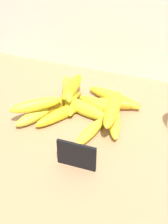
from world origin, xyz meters
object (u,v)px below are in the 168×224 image
(banana_1, at_px, (71,97))
(banana_3, at_px, (114,117))
(chalkboard_sign, at_px, (77,156))
(banana_8, at_px, (84,108))
(banana_5, at_px, (62,113))
(banana_2, at_px, (36,115))
(banana_9, at_px, (113,97))
(banana_12, at_px, (113,109))
(banana_6, at_px, (115,104))
(banana_0, at_px, (90,132))
(banana_13, at_px, (72,87))
(banana_11, at_px, (36,105))
(banana_7, at_px, (61,104))
(banana_10, at_px, (68,88))
(banana_4, at_px, (99,105))

(banana_1, bearing_deg, banana_3, -19.55)
(chalkboard_sign, distance_m, banana_8, 0.23)
(banana_1, height_order, banana_5, banana_1)
(banana_2, xyz_separation_m, banana_9, (0.21, 0.17, 0.00))
(banana_1, bearing_deg, banana_12, -23.15)
(banana_5, xyz_separation_m, banana_12, (0.16, 0.02, 0.04))
(banana_6, relative_size, banana_12, 0.90)
(banana_0, xyz_separation_m, banana_13, (-0.11, 0.15, 0.05))
(chalkboard_sign, xyz_separation_m, banana_1, (-0.12, 0.28, -0.02))
(banana_9, bearing_deg, banana_12, -76.62)
(banana_9, distance_m, banana_11, 0.27)
(chalkboard_sign, bearing_deg, banana_9, 87.16)
(banana_1, bearing_deg, banana_7, -113.29)
(banana_0, height_order, banana_13, banana_13)
(chalkboard_sign, distance_m, banana_10, 0.30)
(banana_4, relative_size, banana_12, 0.83)
(chalkboard_sign, distance_m, banana_0, 0.13)
(banana_12, bearing_deg, banana_9, 103.38)
(chalkboard_sign, distance_m, banana_9, 0.32)
(banana_0, bearing_deg, banana_5, 153.42)
(banana_5, bearing_deg, banana_6, 35.50)
(chalkboard_sign, relative_size, banana_13, 0.73)
(banana_4, bearing_deg, banana_2, -146.37)
(banana_3, xyz_separation_m, banana_6, (-0.01, 0.07, -0.00))
(banana_1, height_order, banana_8, same)
(banana_4, distance_m, banana_5, 0.13)
(banana_1, xyz_separation_m, banana_4, (0.10, -0.01, -0.00))
(banana_9, xyz_separation_m, banana_11, (-0.21, -0.17, 0.04))
(chalkboard_sign, relative_size, banana_2, 0.70)
(banana_0, height_order, banana_10, banana_10)
(banana_3, height_order, banana_13, banana_13)
(banana_2, bearing_deg, banana_5, 26.48)
(banana_9, relative_size, banana_11, 1.19)
(banana_3, relative_size, banana_5, 1.00)
(banana_9, xyz_separation_m, banana_12, (0.03, -0.12, 0.04))
(banana_3, distance_m, banana_7, 0.19)
(banana_1, relative_size, banana_10, 1.37)
(banana_2, relative_size, banana_11, 0.92)
(banana_2, bearing_deg, chalkboard_sign, -37.60)
(banana_3, height_order, banana_11, banana_11)
(chalkboard_sign, height_order, banana_1, chalkboard_sign)
(banana_3, distance_m, banana_5, 0.17)
(banana_11, bearing_deg, banana_2, -83.23)
(banana_4, height_order, banana_6, banana_4)
(banana_7, bearing_deg, banana_3, -4.33)
(banana_12, distance_m, banana_13, 0.17)
(chalkboard_sign, bearing_deg, banana_2, 142.40)
(banana_1, distance_m, banana_13, 0.04)
(chalkboard_sign, xyz_separation_m, banana_4, (-0.02, 0.26, -0.02))
(banana_0, height_order, banana_2, banana_2)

